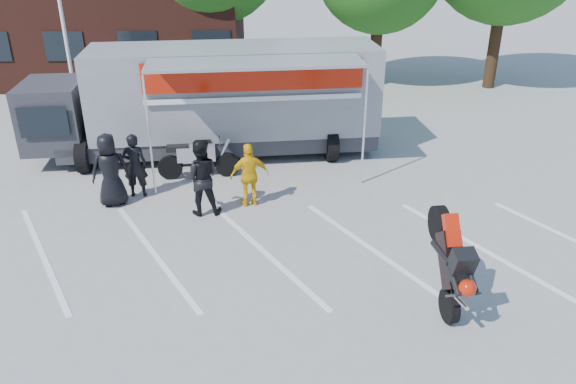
{
  "coord_description": "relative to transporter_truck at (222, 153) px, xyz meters",
  "views": [
    {
      "loc": [
        0.37,
        -9.54,
        6.49
      ],
      "look_at": [
        0.73,
        1.31,
        1.3
      ],
      "focal_mm": 35.0,
      "sensor_mm": 36.0,
      "label": 1
    }
  ],
  "objects": [
    {
      "name": "ground",
      "position": [
        1.17,
        -6.95,
        0.0
      ],
      "size": [
        100.0,
        100.0,
        0.0
      ],
      "primitive_type": "plane",
      "color": "#9D9E98",
      "rests_on": "ground"
    },
    {
      "name": "parking_bay_lines",
      "position": [
        1.17,
        -5.95,
        0.01
      ],
      "size": [
        18.09,
        13.33,
        0.01
      ],
      "primitive_type": "cube",
      "rotation": [
        0.0,
        0.0,
        0.52
      ],
      "color": "white",
      "rests_on": "ground"
    },
    {
      "name": "transporter_truck",
      "position": [
        0.0,
        0.0,
        0.0
      ],
      "size": [
        10.75,
        5.88,
        3.29
      ],
      "primitive_type": null,
      "rotation": [
        0.0,
        0.0,
        0.09
      ],
      "color": "gray",
      "rests_on": "ground"
    },
    {
      "name": "parked_motorcycle",
      "position": [
        -0.48,
        -1.86,
        0.0
      ],
      "size": [
        2.39,
        0.99,
        1.22
      ],
      "primitive_type": null,
      "rotation": [
        0.0,
        0.0,
        1.67
      ],
      "color": "#A5A5AA",
      "rests_on": "ground"
    },
    {
      "name": "stunt_bike_rider",
      "position": [
        4.63,
        -7.74,
        0.0
      ],
      "size": [
        1.02,
        1.87,
        2.12
      ],
      "primitive_type": null,
      "rotation": [
        0.0,
        0.0,
        0.1
      ],
      "color": "black",
      "rests_on": "ground"
    },
    {
      "name": "spectator_leather_a",
      "position": [
        -2.48,
        -3.48,
        0.95
      ],
      "size": [
        1.07,
        0.88,
        1.89
      ],
      "primitive_type": "imported",
      "rotation": [
        0.0,
        0.0,
        3.49
      ],
      "color": "black",
      "rests_on": "ground"
    },
    {
      "name": "spectator_leather_b",
      "position": [
        -1.98,
        -2.99,
        0.86
      ],
      "size": [
        0.64,
        0.43,
        1.72
      ],
      "primitive_type": "imported",
      "rotation": [
        0.0,
        0.0,
        3.17
      ],
      "color": "black",
      "rests_on": "ground"
    },
    {
      "name": "spectator_leather_c",
      "position": [
        -0.17,
        -4.04,
        0.97
      ],
      "size": [
        1.0,
        0.81,
        1.93
      ],
      "primitive_type": "imported",
      "rotation": [
        0.0,
        0.0,
        3.23
      ],
      "color": "black",
      "rests_on": "ground"
    },
    {
      "name": "spectator_hivis",
      "position": [
        1.0,
        -3.65,
        0.83
      ],
      "size": [
        1.04,
        0.61,
        1.67
      ],
      "primitive_type": "imported",
      "rotation": [
        0.0,
        0.0,
        3.37
      ],
      "color": "yellow",
      "rests_on": "ground"
    }
  ]
}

